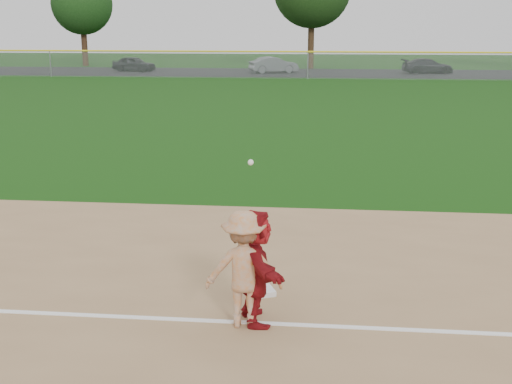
# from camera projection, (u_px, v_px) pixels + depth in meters

# --- Properties ---
(ground) EXTENTS (160.00, 160.00, 0.00)m
(ground) POSITION_uv_depth(u_px,v_px,m) (246.00, 300.00, 9.71)
(ground) COLOR #133F0C
(ground) RESTS_ON ground
(foul_line) EXTENTS (60.00, 0.10, 0.01)m
(foul_line) POSITION_uv_depth(u_px,v_px,m) (239.00, 322.00, 8.94)
(foul_line) COLOR white
(foul_line) RESTS_ON infield_dirt
(parking_asphalt) EXTENTS (120.00, 10.00, 0.01)m
(parking_asphalt) POSITION_uv_depth(u_px,v_px,m) (309.00, 73.00, 53.96)
(parking_asphalt) COLOR black
(parking_asphalt) RESTS_ON ground
(first_base) EXTENTS (0.47, 0.47, 0.08)m
(first_base) POSITION_uv_depth(u_px,v_px,m) (262.00, 291.00, 9.88)
(first_base) COLOR silver
(first_base) RESTS_ON infield_dirt
(base_runner) EXTENTS (0.93, 1.58, 1.63)m
(base_runner) POSITION_uv_depth(u_px,v_px,m) (255.00, 267.00, 8.77)
(base_runner) COLOR maroon
(base_runner) RESTS_ON infield_dirt
(car_left) EXTENTS (4.00, 2.36, 1.28)m
(car_left) POSITION_uv_depth(u_px,v_px,m) (134.00, 64.00, 55.41)
(car_left) COLOR black
(car_left) RESTS_ON parking_asphalt
(car_mid) EXTENTS (4.26, 2.84, 1.33)m
(car_mid) POSITION_uv_depth(u_px,v_px,m) (274.00, 65.00, 53.68)
(car_mid) COLOR #5A5D61
(car_mid) RESTS_ON parking_asphalt
(car_right) EXTENTS (4.43, 2.40, 1.22)m
(car_right) POSITION_uv_depth(u_px,v_px,m) (428.00, 66.00, 53.09)
(car_right) COLOR black
(car_right) RESTS_ON parking_asphalt
(first_base_play) EXTENTS (1.11, 0.70, 2.28)m
(first_base_play) POSITION_uv_depth(u_px,v_px,m) (244.00, 269.00, 8.68)
(first_base_play) COLOR #A2A2A4
(first_base_play) RESTS_ON infield_dirt
(outfield_fence) EXTENTS (110.00, 0.12, 110.00)m
(outfield_fence) POSITION_uv_depth(u_px,v_px,m) (308.00, 52.00, 47.69)
(outfield_fence) COLOR #999EA0
(outfield_fence) RESTS_ON ground
(tree_1) EXTENTS (5.80, 5.80, 8.75)m
(tree_1) POSITION_uv_depth(u_px,v_px,m) (82.00, 4.00, 61.35)
(tree_1) COLOR #341F13
(tree_1) RESTS_ON ground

